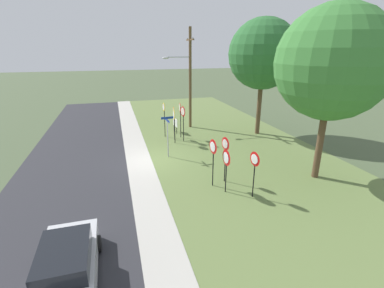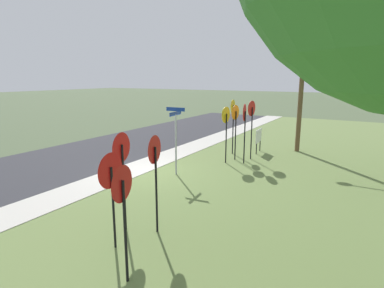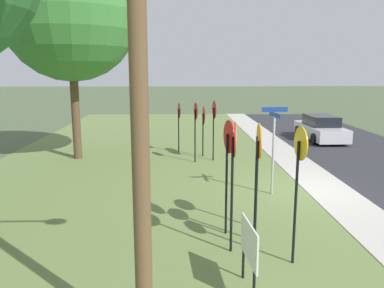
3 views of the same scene
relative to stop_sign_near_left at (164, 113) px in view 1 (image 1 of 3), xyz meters
The scene contains 19 objects.
ground_plane 5.56m from the stop_sign_near_left, 19.89° to the right, with size 160.00×160.00×0.00m, color #4C5B3D.
road_asphalt 8.42m from the stop_sign_near_left, 53.46° to the right, with size 44.00×6.40×0.01m, color #2D2D33.
sidewalk_strip 5.85m from the stop_sign_near_left, 27.76° to the right, with size 44.00×1.60×0.06m, color #BCB7AD.
grass_median 6.76m from the stop_sign_near_left, 41.11° to the left, with size 44.00×12.00×0.04m, color olive.
stop_sign_near_left is the anchor object (origin of this frame).
stop_sign_near_right 1.32m from the stop_sign_near_left, 65.17° to the left, with size 0.73×0.13×2.84m.
stop_sign_far_left 1.20m from the stop_sign_near_left, 28.64° to the left, with size 0.69×0.12×2.64m.
stop_sign_far_center 1.88m from the stop_sign_near_left, 13.31° to the left, with size 0.75×0.11×2.62m.
stop_sign_far_right 1.91m from the stop_sign_near_left, 38.81° to the left, with size 0.76×0.17×2.75m.
yield_sign_near_left 9.20m from the stop_sign_near_left, ahead, with size 0.77×0.14×2.58m.
yield_sign_near_right 11.05m from the stop_sign_near_left, 12.29° to the left, with size 0.71×0.16×2.35m.
yield_sign_far_left 10.06m from the stop_sign_near_left, ahead, with size 0.83×0.12×2.29m.
yield_sign_far_right 9.01m from the stop_sign_near_left, 10.56° to the left, with size 0.71×0.16×2.54m.
street_name_post 4.52m from the stop_sign_near_left, ahead, with size 0.96×0.81×2.75m.
utility_pole 4.40m from the stop_sign_near_left, 131.18° to the left, with size 2.10×2.53×8.61m.
notice_board 1.87m from the stop_sign_near_left, 130.29° to the left, with size 1.10×0.11×1.25m.
oak_tree_left 9.05m from the stop_sign_near_left, 81.18° to the left, with size 5.48×5.48×9.21m.
oak_tree_right 12.61m from the stop_sign_near_left, 35.20° to the left, with size 5.69×5.69×9.05m.
parked_sedan_distant 15.26m from the stop_sign_near_left, 21.64° to the right, with size 4.41×1.95×1.39m.
Camera 1 is at (16.70, -1.99, 6.98)m, focal length 25.88 mm.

